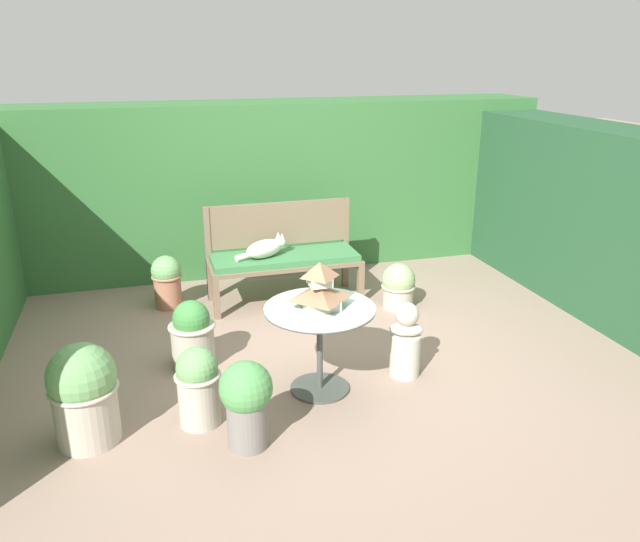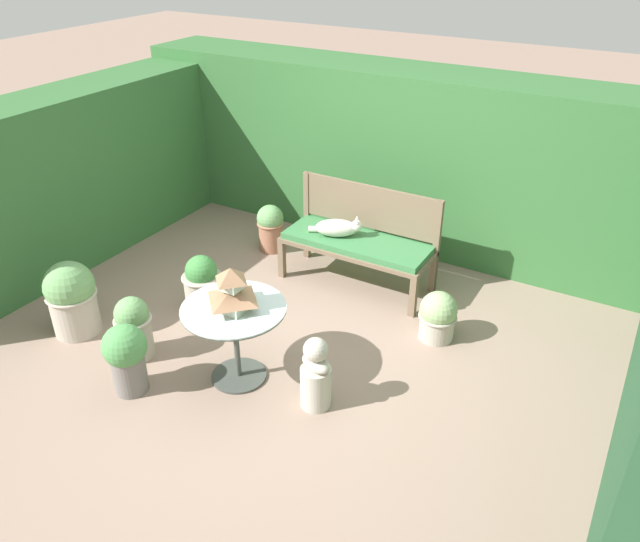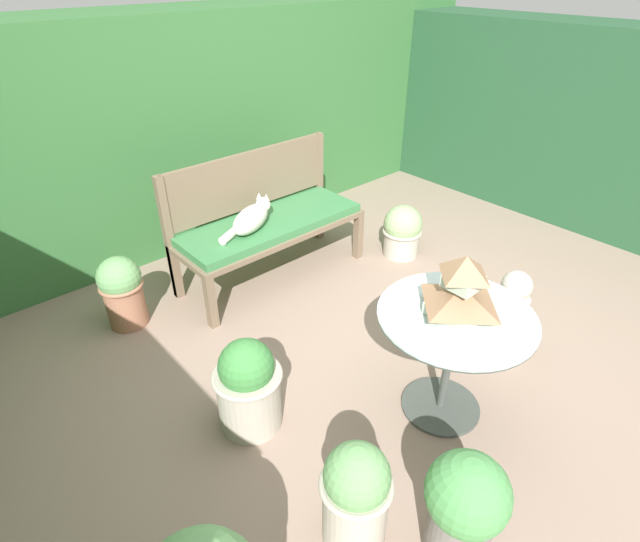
# 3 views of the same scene
# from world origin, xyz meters

# --- Properties ---
(ground) EXTENTS (30.00, 30.00, 0.00)m
(ground) POSITION_xyz_m (0.00, 0.00, 0.00)
(ground) COLOR gray
(foliage_hedge_back) EXTENTS (6.40, 0.83, 1.83)m
(foliage_hedge_back) POSITION_xyz_m (0.00, 2.44, 0.92)
(foliage_hedge_back) COLOR #336633
(foliage_hedge_back) RESTS_ON ground
(foliage_hedge_left) EXTENTS (0.70, 3.63, 1.70)m
(foliage_hedge_left) POSITION_xyz_m (-2.85, 0.21, 0.85)
(foliage_hedge_left) COLOR #336633
(foliage_hedge_left) RESTS_ON ground
(garden_bench) EXTENTS (1.47, 0.55, 0.49)m
(garden_bench) POSITION_xyz_m (-0.01, 1.19, 0.42)
(garden_bench) COLOR brown
(garden_bench) RESTS_ON ground
(bench_backrest) EXTENTS (1.47, 0.06, 0.95)m
(bench_backrest) POSITION_xyz_m (-0.01, 1.45, 0.68)
(bench_backrest) COLOR brown
(bench_backrest) RESTS_ON ground
(cat) EXTENTS (0.52, 0.33, 0.21)m
(cat) POSITION_xyz_m (-0.21, 1.16, 0.58)
(cat) COLOR silver
(cat) RESTS_ON garden_bench
(patio_table) EXTENTS (0.79, 0.79, 0.65)m
(patio_table) POSITION_xyz_m (-0.15, -0.54, 0.52)
(patio_table) COLOR #424742
(patio_table) RESTS_ON ground
(pagoda_birdhouse) EXTENTS (0.33, 0.33, 0.34)m
(pagoda_birdhouse) POSITION_xyz_m (-0.15, -0.54, 0.80)
(pagoda_birdhouse) COLOR #B2BCA8
(pagoda_birdhouse) RESTS_ON patio_table
(garden_bust) EXTENTS (0.29, 0.23, 0.59)m
(garden_bust) POSITION_xyz_m (0.53, -0.50, 0.27)
(garden_bust) COLOR #B7B2A3
(garden_bust) RESTS_ON ground
(potted_plant_patio_mid) EXTENTS (0.37, 0.37, 0.55)m
(potted_plant_patio_mid) POSITION_xyz_m (-1.01, 0.09, 0.27)
(potted_plant_patio_mid) COLOR #ADA393
(potted_plant_patio_mid) RESTS_ON ground
(potted_plant_table_near) EXTENTS (0.33, 0.33, 0.44)m
(potted_plant_table_near) POSITION_xyz_m (1.00, 0.74, 0.22)
(potted_plant_table_near) COLOR #ADA393
(potted_plant_table_near) RESTS_ON ground
(potted_plant_bench_left) EXTENTS (0.33, 0.33, 0.58)m
(potted_plant_bench_left) POSITION_xyz_m (-0.78, -1.07, 0.32)
(potted_plant_bench_left) COLOR slate
(potted_plant_bench_left) RESTS_ON ground
(potted_plant_path_edge) EXTENTS (0.43, 0.43, 0.67)m
(potted_plant_path_edge) POSITION_xyz_m (-1.74, -0.74, 0.34)
(potted_plant_path_edge) COLOR #ADA393
(potted_plant_path_edge) RESTS_ON ground
(potted_plant_table_far) EXTENTS (0.31, 0.31, 0.55)m
(potted_plant_table_far) POSITION_xyz_m (-1.04, -0.73, 0.29)
(potted_plant_table_far) COLOR #ADA393
(potted_plant_table_far) RESTS_ON ground
(potted_plant_hedge_corner) EXTENTS (0.29, 0.29, 0.52)m
(potted_plant_hedge_corner) POSITION_xyz_m (-1.13, 1.37, 0.27)
(potted_plant_hedge_corner) COLOR #9E664C
(potted_plant_hedge_corner) RESTS_ON ground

